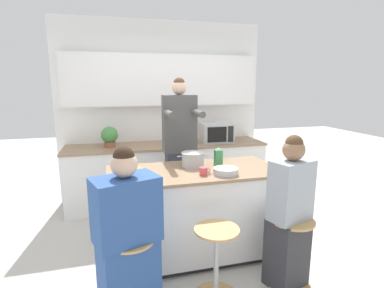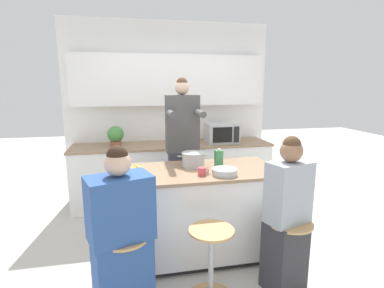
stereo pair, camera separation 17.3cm
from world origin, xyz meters
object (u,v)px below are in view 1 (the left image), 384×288
person_seated_near (289,219)px  potted_plant (110,136)px  bar_stool_leftmost (132,273)px  juice_carton (218,158)px  person_cooking (179,156)px  coffee_cup_near (203,171)px  bar_stool_rightmost (291,250)px  coffee_cup_far (147,178)px  person_wrapped_blanket (128,240)px  banana_bunch (136,169)px  fruit_bowl (226,171)px  cooking_pot (193,159)px  kitchen_island (194,212)px  bar_stool_center (216,261)px  microwave (216,133)px

person_seated_near → potted_plant: (-1.47, 2.18, 0.43)m
bar_stool_leftmost → juice_carton: 1.39m
person_cooking → coffee_cup_near: bearing=-85.1°
bar_stool_rightmost → coffee_cup_far: bearing=159.5°
person_wrapped_blanket → banana_bunch: size_ratio=7.21×
person_cooking → juice_carton: bearing=-62.0°
fruit_bowl → juice_carton: (0.03, 0.29, 0.06)m
person_cooking → cooking_pot: person_cooking is taller
bar_stool_leftmost → person_seated_near: (1.34, -0.01, 0.28)m
bar_stool_rightmost → cooking_pot: (-0.66, 0.84, 0.66)m
coffee_cup_near → coffee_cup_far: 0.54m
coffee_cup_far → bar_stool_leftmost: bearing=-114.4°
juice_carton → person_cooking: bearing=116.1°
coffee_cup_near → juice_carton: (0.24, 0.26, 0.05)m
kitchen_island → fruit_bowl: fruit_bowl is taller
cooking_pot → coffee_cup_far: (-0.52, -0.39, -0.04)m
person_seated_near → banana_bunch: size_ratio=7.32×
coffee_cup_near → banana_bunch: (-0.60, 0.26, -0.01)m
coffee_cup_far → banana_bunch: coffee_cup_far is taller
kitchen_island → coffee_cup_far: size_ratio=15.10×
bar_stool_leftmost → coffee_cup_far: 0.77m
fruit_bowl → coffee_cup_far: coffee_cup_far is taller
bar_stool_rightmost → coffee_cup_near: (-0.64, 0.52, 0.62)m
person_seated_near → potted_plant: 2.67m
bar_stool_center → coffee_cup_far: (-0.50, 0.43, 0.62)m
cooking_pot → microwave: (0.72, 1.31, 0.05)m
kitchen_island → microwave: bearing=62.7°
bar_stool_rightmost → coffee_cup_near: coffee_cup_near is taller
bar_stool_rightmost → juice_carton: 1.10m
person_wrapped_blanket → coffee_cup_far: bearing=45.5°
coffee_cup_far → banana_bunch: (-0.07, 0.34, -0.01)m
person_cooking → coffee_cup_far: 1.04m
bar_stool_center → banana_bunch: (-0.56, 0.76, 0.61)m
bar_stool_rightmost → person_cooking: 1.63m
bar_stool_leftmost → person_wrapped_blanket: size_ratio=0.47×
kitchen_island → fruit_bowl: 0.59m
bar_stool_leftmost → person_wrapped_blanket: (-0.02, -0.01, 0.29)m
bar_stool_rightmost → banana_bunch: 1.59m
person_cooking → cooking_pot: bearing=-85.0°
person_wrapped_blanket → fruit_bowl: (0.95, 0.47, 0.32)m
coffee_cup_near → microwave: bearing=66.6°
bar_stool_center → bar_stool_rightmost: bearing=-1.4°
juice_carton → person_wrapped_blanket: bearing=-142.4°
cooking_pot → bar_stool_leftmost: bearing=-131.3°
bar_stool_leftmost → microwave: microwave is taller
person_cooking → person_wrapped_blanket: (-0.70, -1.34, -0.29)m
bar_stool_leftmost → banana_bunch: (0.12, 0.75, 0.61)m
microwave → banana_bunch: bearing=-133.8°
fruit_bowl → cooking_pot: bearing=123.1°
kitchen_island → juice_carton: size_ratio=8.96×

